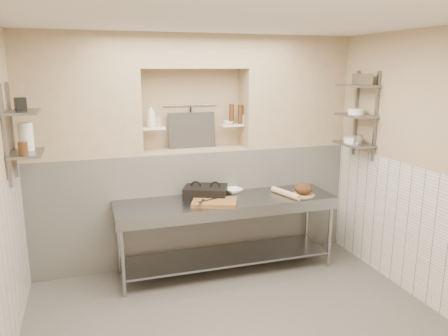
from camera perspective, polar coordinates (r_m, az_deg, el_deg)
name	(u,v)px	position (r m, az deg, el deg)	size (l,w,h in m)	color
floor	(240,332)	(4.45, 2.13, -20.60)	(4.00, 3.90, 0.10)	#59544F
ceiling	(243,11)	(3.74, 2.53, 19.76)	(4.00, 3.90, 0.10)	silver
wall_right	(431,169)	(4.92, 25.40, -0.14)	(0.10, 3.90, 2.80)	tan
wall_back	(190,147)	(5.72, -4.53, 2.75)	(4.00, 0.10, 2.80)	tan
wall_front	(391,295)	(2.20, 21.03, -15.20)	(4.00, 0.10, 2.80)	tan
backwall_lower	(195,204)	(5.65, -3.82, -4.69)	(4.00, 0.40, 1.40)	white
alcove_sill	(194,150)	(5.48, -3.93, 2.41)	(1.30, 0.40, 0.02)	tan
backwall_pillar_left	(79,96)	(5.24, -18.43, 8.93)	(1.35, 0.40, 1.40)	tan
backwall_pillar_right	(292,92)	(5.85, 8.86, 9.77)	(1.35, 0.40, 1.40)	tan
backwall_header	(193,51)	(5.39, -4.13, 14.95)	(1.30, 0.40, 0.40)	tan
wainscot_left	(1,292)	(3.94, -27.09, -14.20)	(0.02, 3.90, 1.40)	white
wainscot_right	(419,234)	(5.07, 24.13, -7.93)	(0.02, 3.90, 1.40)	white
alcove_shelf_left	(153,128)	(5.34, -9.22, 5.16)	(0.28, 0.16, 0.03)	white
alcove_shelf_right	(232,125)	(5.57, 1.05, 5.64)	(0.28, 0.16, 0.03)	white
utensil_rail	(190,105)	(5.57, -4.44, 8.19)	(0.02, 0.02, 0.70)	gray
hanging_steel	(191,119)	(5.57, -4.36, 6.43)	(0.02, 0.02, 0.30)	black
splash_panel	(192,130)	(5.54, -4.21, 4.93)	(0.60, 0.02, 0.45)	#383330
shelf_rail_left_a	(12,131)	(4.82, -25.96, 4.42)	(0.03, 0.03, 0.95)	slate
shelf_rail_left_b	(5,136)	(4.43, -26.66, 3.71)	(0.03, 0.03, 0.95)	slate
wall_shelf_left_lower	(26,153)	(4.64, -24.41, 1.77)	(0.30, 0.50, 0.03)	slate
wall_shelf_left_upper	(22,112)	(4.59, -24.87, 6.67)	(0.30, 0.50, 0.03)	slate
shelf_rail_right_a	(356,113)	(5.77, 16.84, 6.84)	(0.03, 0.03, 1.05)	slate
shelf_rail_right_b	(376,117)	(5.44, 19.21, 6.35)	(0.03, 0.03, 1.05)	slate
wall_shelf_right_lower	(354,144)	(5.57, 16.61, 3.02)	(0.30, 0.50, 0.03)	slate
wall_shelf_right_mid	(356,115)	(5.53, 16.84, 6.60)	(0.30, 0.50, 0.03)	slate
wall_shelf_right_upper	(358,86)	(5.50, 17.08, 10.22)	(0.30, 0.50, 0.03)	slate
prep_table	(227,220)	(5.21, 0.35, -6.84)	(2.60, 0.70, 0.90)	gray
panini_press	(206,192)	(5.21, -2.42, -3.13)	(0.60, 0.53, 0.14)	black
cutting_board	(214,202)	(4.96, -1.25, -4.48)	(0.50, 0.35, 0.04)	brown
knife_blade	(208,200)	(4.95, -2.10, -4.23)	(0.27, 0.03, 0.01)	gray
tongs	(201,203)	(4.82, -3.02, -4.58)	(0.02, 0.02, 0.25)	gray
mixing_bowl	(234,191)	(5.41, 1.26, -2.96)	(0.21, 0.21, 0.05)	white
rolling_pin	(286,193)	(5.32, 8.04, -3.27)	(0.07, 0.07, 0.47)	#D2B389
bread_board	(303,195)	(5.38, 10.29, -3.44)	(0.27, 0.27, 0.02)	#D2B389
bread_loaf	(303,189)	(5.36, 10.32, -2.68)	(0.22, 0.22, 0.13)	#4C2D19
bottle_soap	(151,116)	(5.30, -9.51, 6.73)	(0.11, 0.11, 0.28)	white
jar_alcove	(157,122)	(5.33, -8.75, 5.97)	(0.08, 0.08, 0.12)	tan
bowl_alcove	(228,123)	(5.54, 0.56, 5.95)	(0.14, 0.14, 0.04)	white
condiment_a	(240,114)	(5.58, 2.13, 7.02)	(0.07, 0.07, 0.24)	#472913
condiment_b	(232,114)	(5.54, 1.00, 7.06)	(0.06, 0.06, 0.25)	#472913
condiment_c	(242,119)	(5.61, 2.31, 6.39)	(0.07, 0.07, 0.11)	white
jug_left	(26,137)	(4.72, -24.44, 3.77)	(0.14, 0.14, 0.27)	white
jar_left	(23,149)	(4.44, -24.76, 2.30)	(0.09, 0.09, 0.13)	#472913
box_left_upper	(21,104)	(4.53, -25.04, 7.55)	(0.09, 0.09, 0.13)	black
bowl_right	(353,140)	(5.59, 16.46, 3.53)	(0.21, 0.21, 0.06)	white
canister_right	(358,139)	(5.50, 17.11, 3.58)	(0.11, 0.11, 0.11)	gray
bowl_right_mid	(356,111)	(5.52, 16.88, 7.09)	(0.19, 0.19, 0.07)	white
basket_right	(362,79)	(5.44, 17.61, 10.98)	(0.17, 0.21, 0.13)	gray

